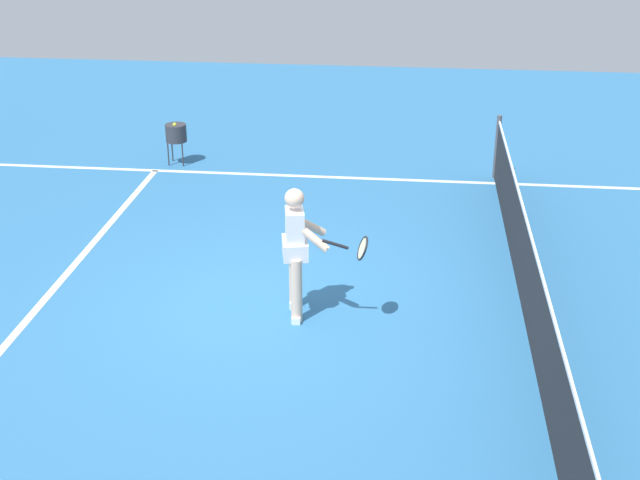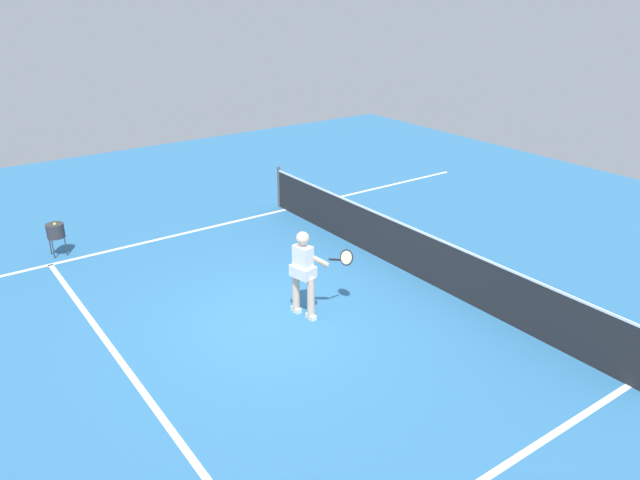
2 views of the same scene
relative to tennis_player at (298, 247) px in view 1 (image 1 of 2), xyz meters
The scene contains 6 objects.
ground_plane 1.00m from the tennis_player, 108.38° to the right, with size 25.87×25.87×0.00m, color teal.
service_line_marking 3.20m from the tennis_player, 93.15° to the right, with size 9.09×0.10×0.01m, color white.
sideline_left_marking 4.82m from the tennis_player, behind, with size 0.10×17.90×0.01m, color white.
court_net 2.64m from the tennis_player, 93.71° to the left, with size 9.77×0.08×1.06m.
tennis_player is the anchor object (origin of this frame).
ball_hopper 5.85m from the tennis_player, 151.35° to the right, with size 0.36×0.36×0.74m.
Camera 1 is at (9.00, 1.75, 4.89)m, focal length 48.74 mm.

